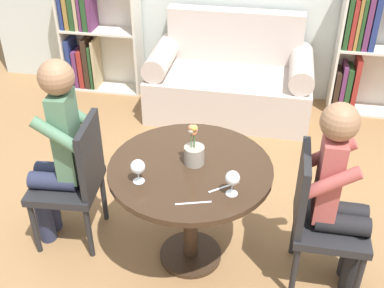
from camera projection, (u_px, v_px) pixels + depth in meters
ground_plane at (191, 256)px, 3.15m from camera, size 16.00×16.00×0.00m
round_table at (190, 186)px, 2.83m from camera, size 0.95×0.95×0.73m
couch at (230, 81)px, 4.60m from camera, size 1.52×0.80×0.92m
bookshelf_left at (91, 32)px, 4.89m from camera, size 0.81×0.28×1.29m
bookshelf_right at (369, 48)px, 4.45m from camera, size 0.81×0.28×1.29m
chair_left at (75, 177)px, 3.04m from camera, size 0.45×0.45×0.90m
chair_right at (319, 215)px, 2.74m from camera, size 0.42×0.42×0.90m
person_left at (57, 151)px, 2.94m from camera, size 0.43×0.36×1.29m
person_right at (340, 196)px, 2.64m from camera, size 0.42×0.34×1.22m
wine_glass_left at (138, 167)px, 2.58m from camera, size 0.08×0.08×0.14m
wine_glass_right at (233, 179)px, 2.49m from camera, size 0.08×0.08×0.14m
flower_vase at (194, 152)px, 2.73m from camera, size 0.12×0.12×0.26m
knife_left_setting at (224, 187)px, 2.59m from camera, size 0.16×0.13×0.00m
fork_left_setting at (193, 203)px, 2.48m from camera, size 0.18×0.07×0.00m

